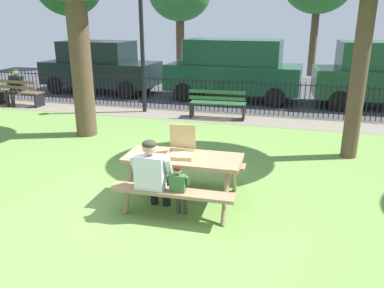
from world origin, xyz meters
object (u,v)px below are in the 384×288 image
(park_bench_left, at_px, (19,93))
(lamp_post_walkway, at_px, (141,27))
(picnic_table_foreground, at_px, (183,167))
(person_on_park_bench, at_px, (15,85))
(park_bench_center, at_px, (217,104))
(parked_car_far_left, at_px, (100,66))
(child_at_table, at_px, (179,186))
(pizza_box_open, at_px, (181,150))
(parked_car_left, at_px, (234,68))
(adult_at_table, at_px, (153,173))

(park_bench_left, height_order, lamp_post_walkway, lamp_post_walkway)
(picnic_table_foreground, relative_size, person_on_park_bench, 1.54)
(park_bench_center, distance_m, lamp_post_walkway, 3.16)
(parked_car_far_left, bearing_deg, child_at_table, -56.16)
(pizza_box_open, relative_size, parked_car_left, 0.11)
(adult_at_table, height_order, park_bench_center, adult_at_table)
(pizza_box_open, xyz_separation_m, person_on_park_bench, (-7.33, 5.33, -0.20))
(child_at_table, distance_m, parked_car_far_left, 10.53)
(pizza_box_open, xyz_separation_m, lamp_post_walkway, (-2.87, 5.55, 1.66))
(adult_at_table, relative_size, parked_car_far_left, 0.27)
(child_at_table, xyz_separation_m, parked_car_far_left, (-5.86, 8.74, 0.50))
(lamp_post_walkway, bearing_deg, adult_at_table, -66.93)
(person_on_park_bench, height_order, lamp_post_walkway, lamp_post_walkway)
(picnic_table_foreground, bearing_deg, park_bench_left, 143.48)
(child_at_table, relative_size, parked_car_left, 0.18)
(picnic_table_foreground, height_order, park_bench_center, park_bench_center)
(picnic_table_foreground, distance_m, pizza_box_open, 0.27)
(park_bench_center, relative_size, parked_car_far_left, 0.36)
(child_at_table, bearing_deg, parked_car_far_left, 123.84)
(pizza_box_open, height_order, person_on_park_bench, pizza_box_open)
(park_bench_center, bearing_deg, adult_at_table, -87.56)
(lamp_post_walkway, distance_m, parked_car_left, 3.76)
(parked_car_far_left, distance_m, parked_car_left, 5.17)
(park_bench_left, bearing_deg, picnic_table_foreground, -36.52)
(park_bench_left, bearing_deg, child_at_table, -38.77)
(adult_at_table, height_order, park_bench_left, adult_at_table)
(picnic_table_foreground, xyz_separation_m, parked_car_left, (-0.59, 8.21, 0.50))
(adult_at_table, height_order, parked_car_left, parked_car_left)
(adult_at_table, bearing_deg, lamp_post_walkway, 113.07)
(park_bench_left, bearing_deg, adult_at_table, -40.27)
(picnic_table_foreground, xyz_separation_m, person_on_park_bench, (-7.37, 5.38, 0.06))
(person_on_park_bench, xyz_separation_m, parked_car_far_left, (1.61, 2.83, 0.35))
(person_on_park_bench, bearing_deg, picnic_table_foreground, -36.12)
(parked_car_far_left, bearing_deg, parked_car_left, -0.02)
(pizza_box_open, bearing_deg, parked_car_far_left, 125.02)
(child_at_table, height_order, parked_car_far_left, parked_car_far_left)
(adult_at_table, relative_size, lamp_post_walkway, 0.29)
(adult_at_table, xyz_separation_m, parked_car_left, (-0.28, 8.71, 0.44))
(park_bench_center, distance_m, parked_car_far_left, 5.96)
(picnic_table_foreground, height_order, pizza_box_open, pizza_box_open)
(picnic_table_foreground, height_order, parked_car_far_left, parked_car_far_left)
(lamp_post_walkway, bearing_deg, picnic_table_foreground, -62.51)
(picnic_table_foreground, height_order, person_on_park_bench, person_on_park_bench)
(picnic_table_foreground, xyz_separation_m, park_bench_left, (-7.24, 5.36, -0.18))
(park_bench_left, distance_m, parked_car_left, 7.26)
(parked_car_far_left, bearing_deg, park_bench_left, -117.48)
(park_bench_center, height_order, parked_car_left, parked_car_left)
(child_at_table, height_order, lamp_post_walkway, lamp_post_walkway)
(parked_car_far_left, bearing_deg, park_bench_center, -28.69)
(child_at_table, relative_size, lamp_post_walkway, 0.20)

